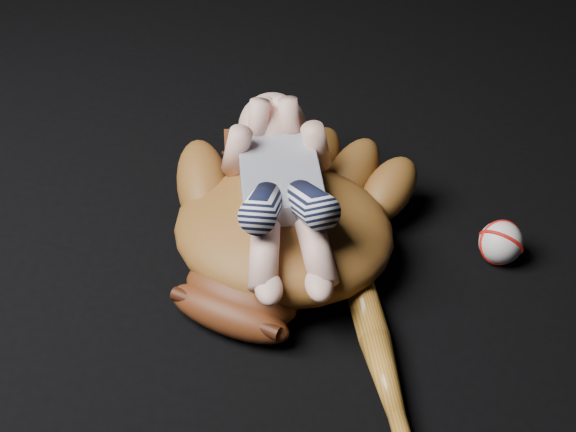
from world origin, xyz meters
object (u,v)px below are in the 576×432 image
(baseball, at_px, (501,243))
(baseball_glove, at_px, (283,221))
(baseball_bat, at_px, (379,355))
(newborn_baby, at_px, (282,186))

(baseball, bearing_deg, baseball_glove, -176.96)
(baseball_bat, bearing_deg, newborn_baby, 124.04)
(newborn_baby, distance_m, baseball, 0.34)
(newborn_baby, bearing_deg, baseball, -6.41)
(baseball, bearing_deg, newborn_baby, -177.45)
(baseball_glove, height_order, baseball_bat, baseball_glove)
(newborn_baby, distance_m, baseball_bat, 0.27)
(newborn_baby, height_order, baseball_bat, newborn_baby)
(baseball_glove, relative_size, newborn_baby, 1.15)
(baseball_glove, bearing_deg, newborn_baby, 140.94)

